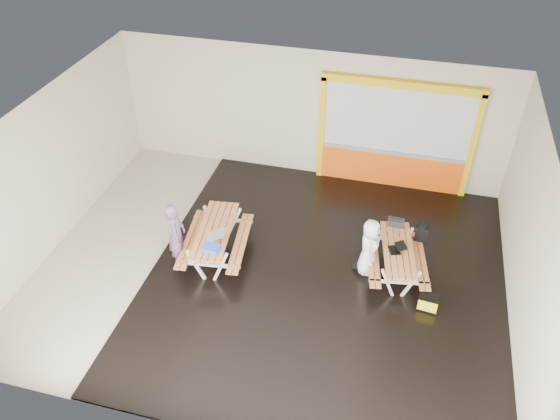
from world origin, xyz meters
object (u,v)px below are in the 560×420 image
(picnic_table_right, at_px, (397,255))
(dark_case, at_px, (362,265))
(picnic_table_left, at_px, (215,236))
(person_left, at_px, (177,234))
(backpack, at_px, (422,233))
(fluke_bag, at_px, (428,303))
(laptop_right, at_px, (397,249))
(toolbox, at_px, (396,222))
(blue_pouch, at_px, (211,248))
(laptop_left, at_px, (216,236))
(person_right, at_px, (369,247))

(picnic_table_right, xyz_separation_m, dark_case, (-0.71, -0.02, -0.45))
(picnic_table_left, bearing_deg, person_left, -150.65)
(backpack, height_order, fluke_bag, backpack)
(laptop_right, xyz_separation_m, fluke_bag, (0.77, -0.84, -0.56))
(toolbox, distance_m, dark_case, 1.21)
(picnic_table_left, xyz_separation_m, toolbox, (3.80, 1.23, 0.19))
(person_left, relative_size, toolbox, 4.38)
(person_left, distance_m, blue_pouch, 0.92)
(blue_pouch, bearing_deg, dark_case, 19.52)
(fluke_bag, bearing_deg, backpack, 99.63)
(person_left, distance_m, laptop_left, 0.85)
(person_left, xyz_separation_m, blue_pouch, (0.88, -0.25, 0.01))
(person_right, xyz_separation_m, blue_pouch, (-3.17, -0.97, 0.09))
(picnic_table_right, distance_m, laptop_right, 0.23)
(person_left, xyz_separation_m, laptop_right, (4.62, 0.80, -0.07))
(picnic_table_right, relative_size, dark_case, 5.78)
(toolbox, height_order, backpack, toolbox)
(picnic_table_left, xyz_separation_m, picnic_table_right, (3.93, 0.45, -0.06))
(person_left, bearing_deg, fluke_bag, -108.72)
(picnic_table_left, height_order, blue_pouch, blue_pouch)
(laptop_left, distance_m, toolbox, 3.98)
(person_left, bearing_deg, blue_pouch, -123.90)
(picnic_table_left, relative_size, picnic_table_right, 1.08)
(picnic_table_left, distance_m, toolbox, 4.00)
(laptop_left, bearing_deg, dark_case, 12.64)
(toolbox, xyz_separation_m, backpack, (0.59, -0.03, -0.15))
(picnic_table_right, xyz_separation_m, fluke_bag, (0.74, -0.90, -0.34))
(toolbox, height_order, fluke_bag, toolbox)
(picnic_table_left, height_order, person_right, person_right)
(blue_pouch, bearing_deg, toolbox, 27.39)
(laptop_right, distance_m, fluke_bag, 1.27)
(blue_pouch, height_order, backpack, blue_pouch)
(person_right, distance_m, backpack, 1.38)
(laptop_right, bearing_deg, fluke_bag, -47.46)
(toolbox, relative_size, fluke_bag, 0.83)
(person_left, height_order, person_right, person_left)
(dark_case, bearing_deg, laptop_right, -3.28)
(picnic_table_left, xyz_separation_m, fluke_bag, (4.67, -0.45, -0.40))
(laptop_right, bearing_deg, person_right, -172.13)
(blue_pouch, xyz_separation_m, backpack, (4.23, 1.85, -0.20))
(person_left, xyz_separation_m, person_right, (4.06, 0.72, -0.08))
(dark_case, bearing_deg, person_left, -168.02)
(toolbox, bearing_deg, laptop_right, -83.53)
(picnic_table_left, bearing_deg, laptop_left, -66.41)
(blue_pouch, bearing_deg, laptop_right, 15.65)
(person_right, height_order, backpack, person_right)
(laptop_left, distance_m, blue_pouch, 0.39)
(person_left, distance_m, dark_case, 4.10)
(person_left, height_order, dark_case, person_left)
(blue_pouch, distance_m, dark_case, 3.33)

